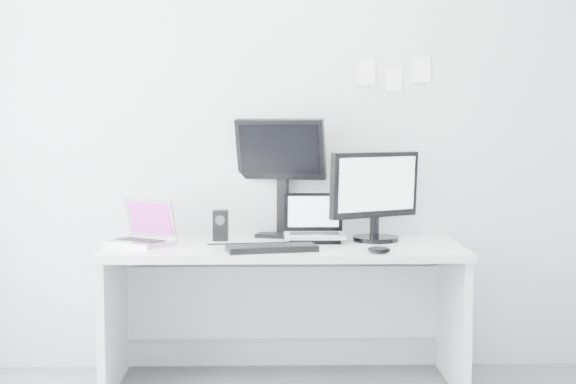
# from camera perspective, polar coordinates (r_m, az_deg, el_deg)

# --- Properties ---
(back_wall) EXTENTS (3.60, 0.00, 3.60)m
(back_wall) POSITION_cam_1_polar(r_m,az_deg,el_deg) (4.53, -0.35, 4.81)
(back_wall) COLOR #B4B7B9
(back_wall) RESTS_ON ground
(desk) EXTENTS (1.80, 0.70, 0.73)m
(desk) POSITION_cam_1_polar(r_m,az_deg,el_deg) (4.29, -0.28, -8.45)
(desk) COLOR silver
(desk) RESTS_ON ground
(macbook) EXTENTS (0.40, 0.38, 0.24)m
(macbook) POSITION_cam_1_polar(r_m,az_deg,el_deg) (4.28, -10.23, -1.97)
(macbook) COLOR #B5B5BA
(macbook) RESTS_ON desk
(speaker) EXTENTS (0.08, 0.08, 0.16)m
(speaker) POSITION_cam_1_polar(r_m,az_deg,el_deg) (4.38, -4.64, -2.29)
(speaker) COLOR black
(speaker) RESTS_ON desk
(dell_laptop) EXTENTS (0.31, 0.24, 0.26)m
(dell_laptop) POSITION_cam_1_polar(r_m,az_deg,el_deg) (4.30, 1.82, -1.75)
(dell_laptop) COLOR #A6A9AE
(dell_laptop) RESTS_ON desk
(rear_monitor) EXTENTS (0.51, 0.30, 0.66)m
(rear_monitor) POSITION_cam_1_polar(r_m,az_deg,el_deg) (4.48, -0.46, 1.08)
(rear_monitor) COLOR black
(rear_monitor) RESTS_ON desk
(samsung_monitor) EXTENTS (0.58, 0.46, 0.48)m
(samsung_monitor) POSITION_cam_1_polar(r_m,az_deg,el_deg) (4.35, 6.04, -0.21)
(samsung_monitor) COLOR black
(samsung_monitor) RESTS_ON desk
(keyboard) EXTENTS (0.45, 0.24, 0.03)m
(keyboard) POSITION_cam_1_polar(r_m,az_deg,el_deg) (4.01, -1.12, -3.87)
(keyboard) COLOR black
(keyboard) RESTS_ON desk
(mouse) EXTENTS (0.13, 0.10, 0.04)m
(mouse) POSITION_cam_1_polar(r_m,az_deg,el_deg) (3.96, 6.25, -3.95)
(mouse) COLOR black
(mouse) RESTS_ON desk
(wall_note_0) EXTENTS (0.10, 0.00, 0.14)m
(wall_note_0) POSITION_cam_1_polar(r_m,az_deg,el_deg) (4.56, 5.37, 8.18)
(wall_note_0) COLOR white
(wall_note_0) RESTS_ON back_wall
(wall_note_1) EXTENTS (0.09, 0.00, 0.13)m
(wall_note_1) POSITION_cam_1_polar(r_m,az_deg,el_deg) (4.58, 7.25, 7.65)
(wall_note_1) COLOR white
(wall_note_1) RESTS_ON back_wall
(wall_note_2) EXTENTS (0.10, 0.00, 0.14)m
(wall_note_2) POSITION_cam_1_polar(r_m,az_deg,el_deg) (4.60, 9.12, 8.24)
(wall_note_2) COLOR white
(wall_note_2) RESTS_ON back_wall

